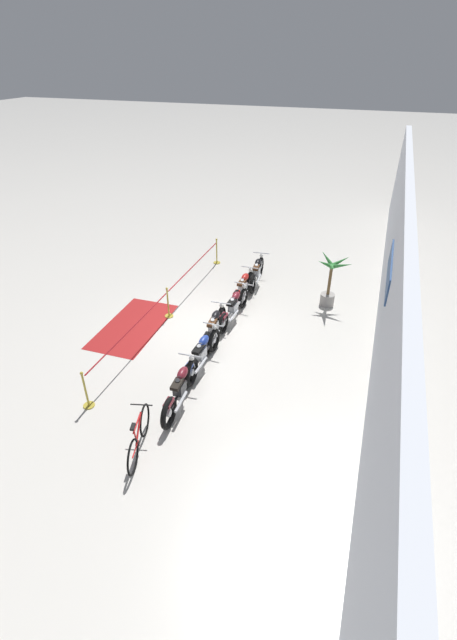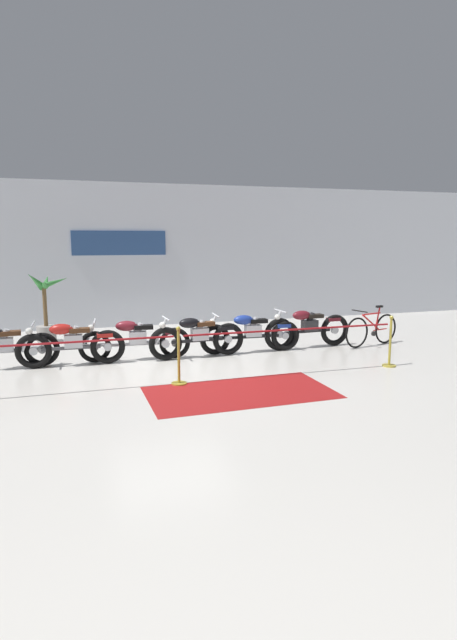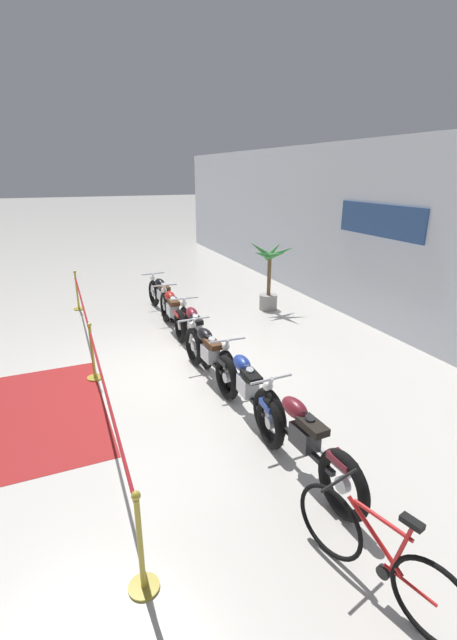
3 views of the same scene
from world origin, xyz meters
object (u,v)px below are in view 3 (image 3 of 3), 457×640
object	(u,v)px
motorcycle_blue_4	(246,387)
floor_banner	(47,412)
stanchion_mid_left	(93,360)
motorcycle_black_3	(209,355)
potted_palm_left_of_row	(270,279)
motorcycle_maroon_2	(194,330)
motorcycle_black_0	(163,296)
stanchion_far_left	(85,318)
motorcycle_maroon_5	(302,439)
bicycle	(377,557)
stanchion_mid_right	(141,557)
motorcycle_red_1	(172,312)

from	to	relation	value
motorcycle_blue_4	floor_banner	bearing A→B (deg)	-112.70
stanchion_mid_left	motorcycle_blue_4	bearing A→B (deg)	44.24
motorcycle_black_3	floor_banner	xyz separation A→B (m)	(0.11, -2.69, -0.46)
potted_palm_left_of_row	motorcycle_maroon_2	bearing A→B (deg)	-54.35
motorcycle_black_0	stanchion_far_left	world-z (taller)	stanchion_far_left
potted_palm_left_of_row	stanchion_far_left	bearing A→B (deg)	-76.44
motorcycle_black_0	motorcycle_maroon_5	size ratio (longest dim) A/B	0.98
motorcycle_maroon_5	potted_palm_left_of_row	bearing A→B (deg)	156.33
motorcycle_maroon_2	bicycle	xyz separation A→B (m)	(5.71, -0.17, -0.06)
bicycle	stanchion_mid_right	bearing A→B (deg)	-112.67
motorcycle_blue_4	floor_banner	xyz separation A→B (m)	(-1.18, -2.82, -0.45)
motorcycle_black_0	stanchion_mid_right	size ratio (longest dim) A/B	2.10
motorcycle_black_0	stanchion_far_left	xyz separation A→B (m)	(1.85, -2.02, 0.26)
stanchion_mid_left	floor_banner	xyz separation A→B (m)	(0.90, -0.80, -0.35)
stanchion_mid_left	motorcycle_maroon_2	bearing A→B (deg)	104.97
motorcycle_black_3	motorcycle_maroon_2	bearing A→B (deg)	173.54
bicycle	floor_banner	bearing A→B (deg)	-148.03
motorcycle_maroon_2	motorcycle_black_3	size ratio (longest dim) A/B	1.09
motorcycle_maroon_2	motorcycle_black_0	bearing A→B (deg)	-179.63
motorcycle_maroon_5	stanchion_far_left	distance (m)	5.32
motorcycle_black_3	motorcycle_blue_4	world-z (taller)	motorcycle_black_3
motorcycle_black_0	floor_banner	distance (m)	4.99
motorcycle_red_1	stanchion_mid_right	distance (m)	6.54
motorcycle_maroon_5	stanchion_mid_right	bearing A→B (deg)	-68.11
motorcycle_black_3	bicycle	size ratio (longest dim) A/B	1.27
stanchion_far_left	bicycle	bearing A→B (deg)	16.01
motorcycle_maroon_5	potted_palm_left_of_row	distance (m)	6.59
potted_palm_left_of_row	stanchion_mid_left	size ratio (longest dim) A/B	1.76
motorcycle_blue_4	motorcycle_maroon_5	xyz separation A→B (m)	(1.47, 0.07, 0.02)
motorcycle_maroon_2	motorcycle_blue_4	world-z (taller)	motorcycle_blue_4
motorcycle_red_1	motorcycle_black_3	bearing A→B (deg)	-0.85
motorcycle_black_0	motorcycle_black_3	size ratio (longest dim) A/B	1.02
floor_banner	stanchion_mid_right	bearing A→B (deg)	11.36
motorcycle_maroon_2	stanchion_mid_right	world-z (taller)	stanchion_mid_right
motorcycle_red_1	bicycle	xyz separation A→B (m)	(7.03, -0.06, -0.06)
motorcycle_maroon_2	stanchion_far_left	world-z (taller)	stanchion_far_left
motorcycle_black_0	floor_banner	world-z (taller)	motorcycle_black_0
motorcycle_black_0	motorcycle_red_1	size ratio (longest dim) A/B	1.02
motorcycle_blue_4	stanchion_mid_right	world-z (taller)	stanchion_mid_right
motorcycle_black_3	motorcycle_blue_4	xyz separation A→B (m)	(1.29, 0.13, -0.01)
potted_palm_left_of_row	floor_banner	xyz separation A→B (m)	(3.37, -5.53, -0.83)
floor_banner	motorcycle_blue_4	bearing A→B (deg)	65.76
motorcycle_black_0	stanchion_mid_right	bearing A→B (deg)	-14.95
stanchion_mid_right	potted_palm_left_of_row	bearing A→B (deg)	145.41
potted_palm_left_of_row	stanchion_far_left	xyz separation A→B (m)	(1.14, -4.73, -0.12)
motorcycle_red_1	floor_banner	distance (m)	3.90
motorcycle_black_0	stanchion_mid_right	distance (m)	7.84
motorcycle_maroon_2	stanchion_far_left	bearing A→B (deg)	-111.17
motorcycle_black_0	motorcycle_black_3	bearing A→B (deg)	-1.93
motorcycle_blue_4	potted_palm_left_of_row	world-z (taller)	potted_palm_left_of_row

